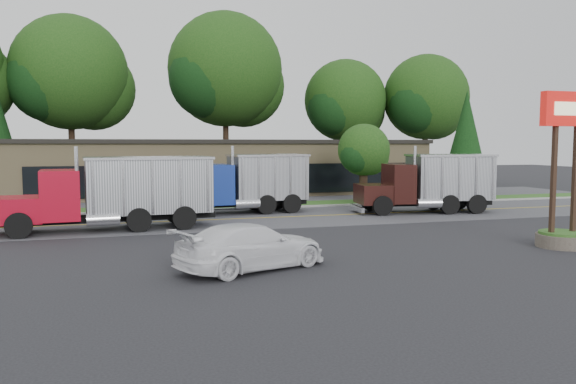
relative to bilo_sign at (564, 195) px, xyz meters
name	(u,v)px	position (x,y,z in m)	size (l,w,h in m)	color
ground	(283,250)	(-10.50, 2.50, -2.02)	(140.00, 140.00, 0.00)	#2D2D32
road	(236,219)	(-10.50, 11.50, -2.02)	(60.00, 8.00, 0.02)	slate
center_line	(236,219)	(-10.50, 11.50, -2.02)	(60.00, 0.12, 0.01)	gold
curb	(223,210)	(-10.50, 15.70, -2.02)	(60.00, 0.30, 0.12)	#9E9E99
grass_verge	(218,207)	(-10.50, 17.50, -2.02)	(60.00, 3.40, 0.03)	#375B1F
far_parking	(206,199)	(-10.50, 22.50, -2.02)	(60.00, 7.00, 0.02)	slate
strip_mall	(220,168)	(-8.50, 28.50, -0.02)	(32.00, 12.00, 4.00)	tan
bilo_sign	(564,195)	(0.00, 0.00, 0.00)	(2.20, 1.90, 5.95)	#6B6054
tree_far_b	(72,78)	(-20.34, 36.63, 7.79)	(10.78, 10.14, 15.37)	#382619
tree_far_c	(227,75)	(-6.32, 36.64, 8.54)	(11.60, 10.92, 16.55)	#382619
tree_far_d	(346,105)	(5.63, 35.60, 5.91)	(8.72, 8.20, 12.43)	#382619
tree_far_e	(427,101)	(13.64, 33.61, 6.26)	(9.10, 8.57, 12.98)	#382619
evergreen_right	(466,138)	(9.50, 20.50, 2.43)	(3.57, 3.57, 8.12)	#382619
tree_verge	(364,152)	(-0.44, 17.54, 1.37)	(3.75, 3.53, 5.34)	#382619
dump_truck_red	(119,191)	(-16.41, 9.45, -0.21)	(10.01, 3.37, 3.36)	black
dump_truck_blue	(251,182)	(-9.14, 14.02, -0.22)	(7.53, 3.24, 3.36)	black
dump_truck_maroon	(432,181)	(0.98, 11.19, -0.22)	(8.07, 3.64, 3.36)	black
rally_car	(252,246)	(-12.37, -0.33, -1.29)	(2.06, 5.06, 1.47)	white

